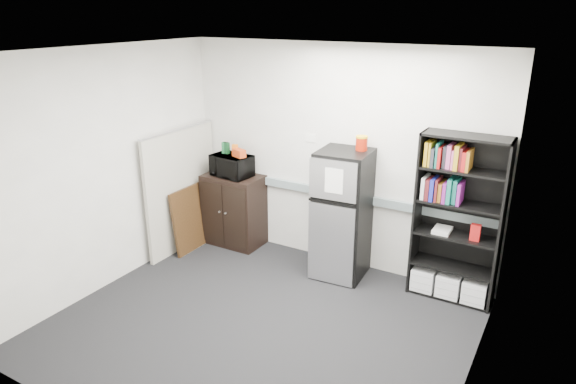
% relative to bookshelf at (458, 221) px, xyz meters
% --- Properties ---
extents(floor, '(4.00, 4.00, 0.00)m').
position_rel_bookshelf_xyz_m(floor, '(-1.53, -1.57, -0.91)').
color(floor, black).
rests_on(floor, ground).
extents(wall_back, '(4.00, 0.02, 2.70)m').
position_rel_bookshelf_xyz_m(wall_back, '(-1.53, 0.18, 0.44)').
color(wall_back, silver).
rests_on(wall_back, floor).
extents(wall_right, '(0.02, 3.50, 2.70)m').
position_rel_bookshelf_xyz_m(wall_right, '(0.47, -1.57, 0.44)').
color(wall_right, silver).
rests_on(wall_right, floor).
extents(wall_left, '(0.02, 3.50, 2.70)m').
position_rel_bookshelf_xyz_m(wall_left, '(-3.53, -1.57, 0.44)').
color(wall_left, silver).
rests_on(wall_left, floor).
extents(ceiling, '(4.00, 3.50, 0.02)m').
position_rel_bookshelf_xyz_m(ceiling, '(-1.53, -1.57, 1.79)').
color(ceiling, white).
rests_on(ceiling, wall_back).
extents(electrical_raceway, '(3.92, 0.05, 0.10)m').
position_rel_bookshelf_xyz_m(electrical_raceway, '(-1.53, 0.15, -0.01)').
color(electrical_raceway, gray).
rests_on(electrical_raceway, wall_back).
extents(wall_note, '(0.14, 0.00, 0.10)m').
position_rel_bookshelf_xyz_m(wall_note, '(-1.88, 0.18, 0.64)').
color(wall_note, white).
rests_on(wall_note, wall_back).
extents(bookshelf, '(0.90, 0.34, 1.85)m').
position_rel_bookshelf_xyz_m(bookshelf, '(0.00, 0.00, 0.00)').
color(bookshelf, black).
rests_on(bookshelf, floor).
extents(cubicle_partition, '(0.06, 1.30, 1.62)m').
position_rel_bookshelf_xyz_m(cubicle_partition, '(-3.43, -0.49, -0.10)').
color(cubicle_partition, '#A5A092').
rests_on(cubicle_partition, floor).
extents(cabinet, '(0.77, 0.51, 0.97)m').
position_rel_bookshelf_xyz_m(cabinet, '(-2.90, -0.06, -0.43)').
color(cabinet, black).
rests_on(cabinet, floor).
extents(microwave, '(0.55, 0.40, 0.28)m').
position_rel_bookshelf_xyz_m(microwave, '(-2.90, -0.08, 0.20)').
color(microwave, black).
rests_on(microwave, cabinet).
extents(snack_box_a, '(0.08, 0.06, 0.15)m').
position_rel_bookshelf_xyz_m(snack_box_a, '(-3.03, -0.05, 0.42)').
color(snack_box_a, '#195930').
rests_on(snack_box_a, microwave).
extents(snack_box_b, '(0.07, 0.05, 0.15)m').
position_rel_bookshelf_xyz_m(snack_box_b, '(-3.00, -0.05, 0.42)').
color(snack_box_b, '#0C3618').
rests_on(snack_box_b, microwave).
extents(snack_box_c, '(0.08, 0.07, 0.14)m').
position_rel_bookshelf_xyz_m(snack_box_c, '(-2.87, -0.05, 0.41)').
color(snack_box_c, orange).
rests_on(snack_box_c, microwave).
extents(snack_bag, '(0.20, 0.15, 0.10)m').
position_rel_bookshelf_xyz_m(snack_bag, '(-2.77, -0.10, 0.39)').
color(snack_bag, '#C13D13').
rests_on(snack_bag, microwave).
extents(refrigerator, '(0.62, 0.65, 1.54)m').
position_rel_bookshelf_xyz_m(refrigerator, '(-1.28, -0.14, -0.14)').
color(refrigerator, black).
rests_on(refrigerator, floor).
extents(coffee_can, '(0.14, 0.14, 0.18)m').
position_rel_bookshelf_xyz_m(coffee_can, '(-1.13, -0.02, 0.72)').
color(coffee_can, '#9E1A07').
rests_on(coffee_can, refrigerator).
extents(framed_poster, '(0.13, 0.67, 0.86)m').
position_rel_bookshelf_xyz_m(framed_poster, '(-3.30, -0.49, -0.48)').
color(framed_poster, black).
rests_on(framed_poster, floor).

